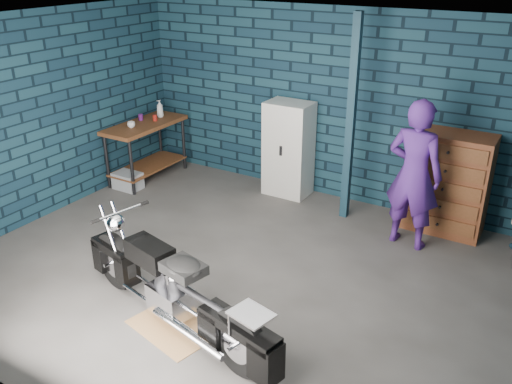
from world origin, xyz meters
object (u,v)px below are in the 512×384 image
storage_bin (128,181)px  tool_chest (448,183)px  workbench (147,151)px  person (414,175)px  locker (288,149)px  motorcycle (173,284)px

storage_bin → tool_chest: (4.45, 1.11, 0.53)m
workbench → person: size_ratio=0.76×
workbench → tool_chest: 4.52m
person → storage_bin: size_ratio=4.50×
locker → tool_chest: size_ratio=1.07×
motorcycle → tool_chest: tool_chest is taller
workbench → storage_bin: (0.02, -0.50, -0.33)m
locker → person: bearing=-16.6°
workbench → motorcycle: bearing=-45.1°
workbench → storage_bin: workbench is taller
workbench → locker: locker is taller
motorcycle → locker: (-0.56, 3.37, 0.20)m
motorcycle → storage_bin: (-2.73, 2.27, -0.37)m
workbench → motorcycle: 3.90m
storage_bin → locker: (2.18, 1.11, 0.57)m
motorcycle → person: (1.43, 2.78, 0.43)m
workbench → tool_chest: (4.47, 0.61, 0.20)m
person → locker: bearing=-9.9°
motorcycle → locker: locker is taller
locker → tool_chest: 2.28m
workbench → locker: bearing=15.5°
storage_bin → locker: size_ratio=0.29×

